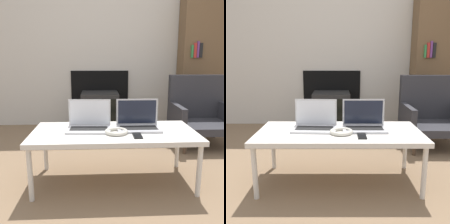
# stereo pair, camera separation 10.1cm
# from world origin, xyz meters

# --- Properties ---
(ground_plane) EXTENTS (14.00, 14.00, 0.00)m
(ground_plane) POSITION_xyz_m (0.00, 0.00, 0.00)
(ground_plane) COLOR #7A6047
(wall_back) EXTENTS (7.00, 0.08, 2.60)m
(wall_back) POSITION_xyz_m (-0.00, 2.11, 1.28)
(wall_back) COLOR beige
(wall_back) RESTS_ON ground_plane
(table) EXTENTS (1.26, 0.58, 0.43)m
(table) POSITION_xyz_m (0.00, 0.27, 0.39)
(table) COLOR silver
(table) RESTS_ON ground_plane
(laptop_left) EXTENTS (0.35, 0.24, 0.23)m
(laptop_left) POSITION_xyz_m (-0.19, 0.33, 0.48)
(laptop_left) COLOR silver
(laptop_left) RESTS_ON table
(laptop_right) EXTENTS (0.34, 0.22, 0.23)m
(laptop_right) POSITION_xyz_m (0.20, 0.33, 0.48)
(laptop_right) COLOR #B2B2B7
(laptop_right) RESTS_ON table
(headphones) EXTENTS (0.18, 0.18, 0.03)m
(headphones) POSITION_xyz_m (0.01, 0.20, 0.44)
(headphones) COLOR beige
(headphones) RESTS_ON table
(phone) EXTENTS (0.06, 0.15, 0.01)m
(phone) POSITION_xyz_m (0.16, 0.14, 0.43)
(phone) COLOR black
(phone) RESTS_ON table
(tv) EXTENTS (0.50, 0.48, 0.52)m
(tv) POSITION_xyz_m (-0.10, 1.82, 0.26)
(tv) COLOR black
(tv) RESTS_ON ground_plane
(armchair) EXTENTS (0.66, 0.62, 0.78)m
(armchair) POSITION_xyz_m (1.05, 1.19, 0.38)
(armchair) COLOR #2D2D33
(armchair) RESTS_ON ground_plane
(bookshelf) EXTENTS (0.73, 0.32, 1.79)m
(bookshelf) POSITION_xyz_m (1.39, 1.91, 0.89)
(bookshelf) COLOR brown
(bookshelf) RESTS_ON ground_plane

